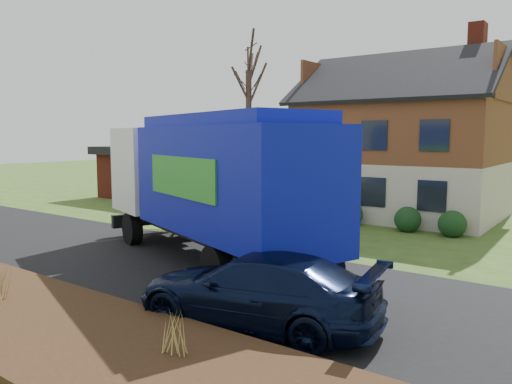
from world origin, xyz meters
The scene contains 12 objects.
ground centered at (0.00, 0.00, 0.00)m, with size 120.00×120.00×0.00m, color #324F1A.
road centered at (0.00, 0.00, 0.01)m, with size 80.00×7.00×0.02m, color black.
mulch_verge centered at (0.00, -5.30, 0.15)m, with size 80.00×3.50×0.30m, color black.
main_house centered at (1.49, 13.91, 4.03)m, with size 12.95×8.95×9.26m.
ranch_house centered at (-12.00, 13.00, 1.81)m, with size 9.80×8.20×3.70m.
garbage_truck centered at (0.59, 0.97, 2.65)m, with size 11.06×6.48×4.60m.
silver_sedan centered at (-0.21, 4.54, 0.78)m, with size 1.66×4.76×1.57m, color #9EA0A6.
navy_wagon centered at (4.82, -2.40, 0.77)m, with size 2.16×5.31×1.54m, color black.
tree_front_west centered at (-4.71, 9.96, 8.34)m, with size 3.41×3.41×10.12m.
tree_back centered at (3.88, 21.80, 8.75)m, with size 3.32×3.32×10.50m.
grass_clump_mid centered at (-0.15, -5.22, 0.77)m, with size 0.33×0.27×0.93m.
grass_clump_east centered at (4.93, -4.90, 0.69)m, with size 0.31×0.26×0.78m.
Camera 1 is at (10.82, -10.62, 3.98)m, focal length 35.00 mm.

